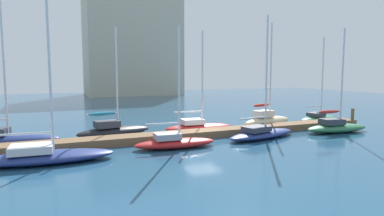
{
  "coord_description": "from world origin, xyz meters",
  "views": [
    {
      "loc": [
        -10.51,
        -22.24,
        4.89
      ],
      "look_at": [
        0.0,
        2.0,
        2.0
      ],
      "focal_mm": 31.0,
      "sensor_mm": 36.0,
      "label": 1
    }
  ],
  "objects_px": {
    "sailboat_8": "(319,117)",
    "harbor_building_distant": "(132,47)",
    "sailboat_1": "(45,154)",
    "sailboat_4": "(198,126)",
    "sailboat_2": "(113,129)",
    "sailboat_6": "(267,119)",
    "sailboat_7": "(336,126)",
    "sailboat_0": "(1,138)",
    "sailboat_3": "(175,141)",
    "sailboat_5": "(262,132)"
  },
  "relations": [
    {
      "from": "sailboat_8",
      "to": "harbor_building_distant",
      "type": "bearing_deg",
      "value": 89.55
    },
    {
      "from": "sailboat_1",
      "to": "sailboat_8",
      "type": "bearing_deg",
      "value": 16.59
    },
    {
      "from": "sailboat_4",
      "to": "sailboat_2",
      "type": "bearing_deg",
      "value": 179.01
    },
    {
      "from": "sailboat_8",
      "to": "sailboat_2",
      "type": "bearing_deg",
      "value": 168.95
    },
    {
      "from": "sailboat_1",
      "to": "sailboat_4",
      "type": "height_order",
      "value": "sailboat_1"
    },
    {
      "from": "sailboat_1",
      "to": "sailboat_6",
      "type": "height_order",
      "value": "sailboat_1"
    },
    {
      "from": "sailboat_6",
      "to": "sailboat_7",
      "type": "xyz_separation_m",
      "value": [
        3.38,
        -4.7,
        -0.13
      ]
    },
    {
      "from": "sailboat_7",
      "to": "sailboat_2",
      "type": "bearing_deg",
      "value": 166.98
    },
    {
      "from": "sailboat_0",
      "to": "sailboat_4",
      "type": "height_order",
      "value": "sailboat_0"
    },
    {
      "from": "sailboat_2",
      "to": "sailboat_7",
      "type": "height_order",
      "value": "sailboat_7"
    },
    {
      "from": "sailboat_7",
      "to": "harbor_building_distant",
      "type": "distance_m",
      "value": 52.02
    },
    {
      "from": "sailboat_0",
      "to": "sailboat_6",
      "type": "xyz_separation_m",
      "value": [
        20.98,
        -0.78,
        0.14
      ]
    },
    {
      "from": "sailboat_1",
      "to": "sailboat_2",
      "type": "height_order",
      "value": "sailboat_1"
    },
    {
      "from": "sailboat_3",
      "to": "sailboat_8",
      "type": "height_order",
      "value": "sailboat_8"
    },
    {
      "from": "sailboat_0",
      "to": "sailboat_5",
      "type": "height_order",
      "value": "sailboat_0"
    },
    {
      "from": "sailboat_5",
      "to": "sailboat_3",
      "type": "bearing_deg",
      "value": 169.76
    },
    {
      "from": "sailboat_8",
      "to": "harbor_building_distant",
      "type": "relative_size",
      "value": 0.41
    },
    {
      "from": "sailboat_4",
      "to": "sailboat_7",
      "type": "distance_m",
      "value": 11.21
    },
    {
      "from": "sailboat_5",
      "to": "sailboat_4",
      "type": "bearing_deg",
      "value": 111.32
    },
    {
      "from": "sailboat_3",
      "to": "sailboat_8",
      "type": "distance_m",
      "value": 17.91
    },
    {
      "from": "sailboat_2",
      "to": "sailboat_4",
      "type": "bearing_deg",
      "value": -15.52
    },
    {
      "from": "sailboat_1",
      "to": "sailboat_7",
      "type": "xyz_separation_m",
      "value": [
        21.63,
        0.51,
        0.03
      ]
    },
    {
      "from": "sailboat_6",
      "to": "sailboat_8",
      "type": "bearing_deg",
      "value": -9.62
    },
    {
      "from": "sailboat_2",
      "to": "sailboat_8",
      "type": "bearing_deg",
      "value": -11.43
    },
    {
      "from": "sailboat_5",
      "to": "sailboat_8",
      "type": "bearing_deg",
      "value": 11.74
    },
    {
      "from": "sailboat_5",
      "to": "sailboat_6",
      "type": "distance_m",
      "value": 5.62
    },
    {
      "from": "sailboat_6",
      "to": "sailboat_1",
      "type": "bearing_deg",
      "value": -177.65
    },
    {
      "from": "sailboat_2",
      "to": "harbor_building_distant",
      "type": "distance_m",
      "value": 48.03
    },
    {
      "from": "sailboat_2",
      "to": "sailboat_1",
      "type": "bearing_deg",
      "value": -138.79
    },
    {
      "from": "sailboat_0",
      "to": "sailboat_8",
      "type": "height_order",
      "value": "sailboat_0"
    },
    {
      "from": "sailboat_2",
      "to": "sailboat_3",
      "type": "distance_m",
      "value": 6.19
    },
    {
      "from": "sailboat_4",
      "to": "sailboat_6",
      "type": "distance_m",
      "value": 6.72
    },
    {
      "from": "harbor_building_distant",
      "to": "sailboat_0",
      "type": "bearing_deg",
      "value": -113.47
    },
    {
      "from": "sailboat_3",
      "to": "sailboat_5",
      "type": "bearing_deg",
      "value": 6.9
    },
    {
      "from": "harbor_building_distant",
      "to": "sailboat_7",
      "type": "bearing_deg",
      "value": -84.81
    },
    {
      "from": "sailboat_3",
      "to": "sailboat_2",
      "type": "bearing_deg",
      "value": 121.91
    },
    {
      "from": "harbor_building_distant",
      "to": "sailboat_5",
      "type": "bearing_deg",
      "value": -92.68
    },
    {
      "from": "sailboat_6",
      "to": "harbor_building_distant",
      "type": "distance_m",
      "value": 47.19
    },
    {
      "from": "harbor_building_distant",
      "to": "sailboat_3",
      "type": "bearing_deg",
      "value": -100.42
    },
    {
      "from": "sailboat_1",
      "to": "harbor_building_distant",
      "type": "relative_size",
      "value": 0.57
    },
    {
      "from": "sailboat_6",
      "to": "sailboat_0",
      "type": "bearing_deg",
      "value": 164.31
    },
    {
      "from": "sailboat_2",
      "to": "sailboat_4",
      "type": "xyz_separation_m",
      "value": [
        6.81,
        -0.6,
        -0.09
      ]
    },
    {
      "from": "sailboat_5",
      "to": "harbor_building_distant",
      "type": "distance_m",
      "value": 51.49
    },
    {
      "from": "sailboat_4",
      "to": "sailboat_8",
      "type": "distance_m",
      "value": 13.27
    },
    {
      "from": "sailboat_2",
      "to": "harbor_building_distant",
      "type": "xyz_separation_m",
      "value": [
        12.28,
        45.44,
        9.53
      ]
    },
    {
      "from": "sailboat_3",
      "to": "sailboat_6",
      "type": "xyz_separation_m",
      "value": [
        10.61,
        4.68,
        0.2
      ]
    },
    {
      "from": "sailboat_6",
      "to": "sailboat_5",
      "type": "bearing_deg",
      "value": -143.59
    },
    {
      "from": "sailboat_0",
      "to": "sailboat_5",
      "type": "bearing_deg",
      "value": -3.26
    },
    {
      "from": "sailboat_4",
      "to": "sailboat_5",
      "type": "xyz_separation_m",
      "value": [
        3.1,
        -4.48,
        -0.01
      ]
    },
    {
      "from": "sailboat_7",
      "to": "harbor_building_distant",
      "type": "height_order",
      "value": "harbor_building_distant"
    }
  ]
}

